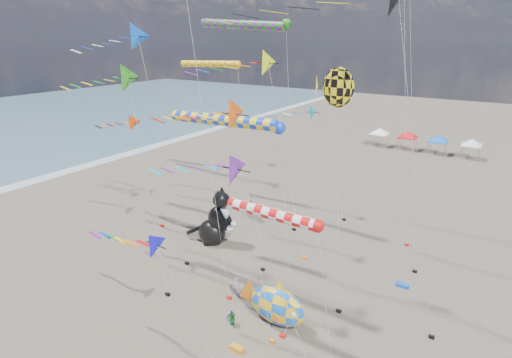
{
  "coord_description": "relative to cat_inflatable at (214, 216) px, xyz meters",
  "views": [
    {
      "loc": [
        14.06,
        -11.7,
        18.72
      ],
      "look_at": [
        -1.42,
        12.0,
        8.67
      ],
      "focal_mm": 28.0,
      "sensor_mm": 36.0,
      "label": 1
    }
  ],
  "objects": [
    {
      "name": "windsock_0",
      "position": [
        6.0,
        -5.46,
        10.58
      ],
      "size": [
        10.54,
        0.83,
        13.9
      ],
      "color": "blue",
      "rests_on": "ground"
    },
    {
      "name": "delta_kite_8",
      "position": [
        10.69,
        -9.35,
        9.07
      ],
      "size": [
        9.49,
        1.99,
        13.24
      ],
      "color": "purple",
      "rests_on": "ground"
    },
    {
      "name": "person_adult",
      "position": [
        6.68,
        -5.69,
        -2.04
      ],
      "size": [
        0.63,
        0.45,
        1.64
      ],
      "primitive_type": "imported",
      "rotation": [
        0.0,
        0.0,
        0.09
      ],
      "color": "#98999F",
      "rests_on": "ground"
    },
    {
      "name": "kite_bag_0",
      "position": [
        17.01,
        2.52,
        -2.71
      ],
      "size": [
        0.9,
        0.44,
        0.3
      ],
      "primitive_type": "cube",
      "color": "blue",
      "rests_on": "ground"
    },
    {
      "name": "windsock_2",
      "position": [
        -7.78,
        10.18,
        12.97
      ],
      "size": [
        9.49,
        0.78,
        16.3
      ],
      "color": "orange",
      "rests_on": "ground"
    },
    {
      "name": "child_green",
      "position": [
        8.46,
        -8.64,
        -2.32
      ],
      "size": [
        0.65,
        0.6,
        1.08
      ],
      "primitive_type": "imported",
      "rotation": [
        0.0,
        0.0,
        -0.45
      ],
      "color": "#18761C",
      "rests_on": "ground"
    },
    {
      "name": "cat_inflatable",
      "position": [
        0.0,
        0.0,
        0.0
      ],
      "size": [
        4.68,
        3.26,
        5.73
      ],
      "primitive_type": null,
      "rotation": [
        0.0,
        0.0,
        0.3
      ],
      "color": "black",
      "rests_on": "ground"
    },
    {
      "name": "fish_inflatable",
      "position": [
        10.75,
        -6.6,
        -1.44
      ],
      "size": [
        5.61,
        2.08,
        3.57
      ],
      "color": "blue",
      "rests_on": "ground"
    },
    {
      "name": "delta_kite_7",
      "position": [
        -2.84,
        -4.34,
        15.69
      ],
      "size": [
        10.24,
        2.22,
        19.99
      ],
      "color": "blue",
      "rests_on": "ground"
    },
    {
      "name": "delta_kite_2",
      "position": [
        -10.72,
        -0.22,
        7.61
      ],
      "size": [
        9.02,
        1.8,
        11.74
      ],
      "color": "#EE4305",
      "rests_on": "ground"
    },
    {
      "name": "kite_bag_1",
      "position": [
        9.98,
        -10.23,
        -2.71
      ],
      "size": [
        0.9,
        0.44,
        0.3
      ],
      "primitive_type": "cube",
      "color": "orange",
      "rests_on": "ground"
    },
    {
      "name": "delta_kite_5",
      "position": [
        6.95,
        -8.39,
        11.3
      ],
      "size": [
        10.89,
        2.21,
        15.57
      ],
      "color": "#FF560D",
      "rests_on": "ground"
    },
    {
      "name": "child_blue",
      "position": [
        8.22,
        -8.4,
        -2.31
      ],
      "size": [
        0.65,
        0.65,
        1.11
      ],
      "primitive_type": "imported",
      "rotation": [
        0.0,
        0.0,
        0.77
      ],
      "color": "#264F94",
      "rests_on": "ground"
    },
    {
      "name": "windsock_4",
      "position": [
        -0.74,
        6.59,
        16.96
      ],
      "size": [
        11.29,
        0.89,
        20.33
      ],
      "color": "#218418",
      "rests_on": "ground"
    },
    {
      "name": "angelfish_kite",
      "position": [
        11.76,
        -1.18,
        12.64
      ],
      "size": [
        3.74,
        3.02,
        16.95
      ],
      "color": "yellow",
      "rests_on": "ground"
    },
    {
      "name": "delta_kite_6",
      "position": [
        -2.08,
        -8.49,
        12.98
      ],
      "size": [
        10.88,
        2.19,
        17.25
      ],
      "color": "#2A981D",
      "rests_on": "ground"
    },
    {
      "name": "delta_kite_10",
      "position": [
        4.2,
        2.15,
        13.71
      ],
      "size": [
        11.71,
        2.31,
        18.03
      ],
      "color": "#DEFF12",
      "rests_on": "ground"
    },
    {
      "name": "kite_bag_2",
      "position": [
        10.39,
        -4.18,
        -2.71
      ],
      "size": [
        0.9,
        0.44,
        0.3
      ],
      "primitive_type": "cube",
      "color": "black",
      "rests_on": "ground"
    },
    {
      "name": "tent_row",
      "position": [
        9.48,
        45.23,
        0.29
      ],
      "size": [
        19.2,
        4.2,
        3.8
      ],
      "color": "white",
      "rests_on": "ground"
    },
    {
      "name": "windsock_3",
      "position": [
        11.61,
        -8.3,
        6.17
      ],
      "size": [
        7.55,
        0.75,
        9.47
      ],
      "color": "red",
      "rests_on": "ground"
    },
    {
      "name": "windsock_1",
      "position": [
        2.19,
        -1.53,
        9.59
      ],
      "size": [
        7.94,
        0.79,
        12.91
      ],
      "color": "black",
      "rests_on": "ground"
    },
    {
      "name": "delta_kite_9",
      "position": [
        4.88,
        11.66,
        8.27
      ],
      "size": [
        9.26,
        1.93,
        12.44
      ],
      "color": "#22B1CC",
      "rests_on": "ground"
    },
    {
      "name": "delta_kite_3",
      "position": [
        6.34,
        -13.32,
        4.66
      ],
      "size": [
        10.51,
        1.67,
        8.76
      ],
      "color": "#1611DC",
      "rests_on": "ground"
    }
  ]
}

